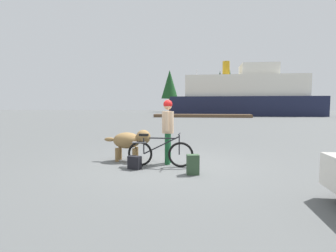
% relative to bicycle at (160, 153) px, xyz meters
% --- Properties ---
extents(ground_plane, '(160.00, 160.00, 0.00)m').
position_rel_bicycle_xyz_m(ground_plane, '(0.16, 0.20, -0.36)').
color(ground_plane, '#595B5B').
extents(bicycle, '(1.73, 0.44, 0.88)m').
position_rel_bicycle_xyz_m(bicycle, '(0.00, 0.00, 0.00)').
color(bicycle, black).
rests_on(bicycle, ground_plane).
extents(person_cyclist, '(0.32, 0.53, 1.75)m').
position_rel_bicycle_xyz_m(person_cyclist, '(0.17, 0.38, 0.69)').
color(person_cyclist, '#19592D').
rests_on(person_cyclist, ground_plane).
extents(dog, '(1.37, 0.54, 0.91)m').
position_rel_bicycle_xyz_m(dog, '(-0.95, 0.59, 0.23)').
color(dog, olive).
rests_on(dog, ground_plane).
extents(backpack, '(0.31, 0.25, 0.46)m').
position_rel_bicycle_xyz_m(backpack, '(0.89, -0.66, -0.13)').
color(backpack, '#334C33').
rests_on(backpack, ground_plane).
extents(handbag_pannier, '(0.36, 0.27, 0.33)m').
position_rel_bicycle_xyz_m(handbag_pannier, '(-0.58, -0.34, -0.20)').
color(handbag_pannier, black).
rests_on(handbag_pannier, ground_plane).
extents(dock_pier, '(12.82, 2.22, 0.40)m').
position_rel_bicycle_xyz_m(dock_pier, '(0.91, 28.87, -0.16)').
color(dock_pier, brown).
rests_on(dock_pier, ground_plane).
extents(ferry_boat, '(22.19, 8.14, 8.50)m').
position_rel_bicycle_xyz_m(ferry_boat, '(7.32, 36.23, 2.61)').
color(ferry_boat, '#191E38').
rests_on(ferry_boat, ground_plane).
extents(sailboat_moored, '(6.88, 1.93, 7.15)m').
position_rel_bicycle_xyz_m(sailboat_moored, '(-0.01, 34.92, 0.13)').
color(sailboat_moored, silver).
rests_on(sailboat_moored, ground_plane).
extents(pine_tree_far_left, '(3.99, 3.99, 10.01)m').
position_rel_bicycle_xyz_m(pine_tree_far_left, '(-7.03, 56.35, 6.24)').
color(pine_tree_far_left, '#4C331E').
rests_on(pine_tree_far_left, ground_plane).
extents(pine_tree_center, '(2.96, 2.96, 9.33)m').
position_rel_bicycle_xyz_m(pine_tree_center, '(4.68, 54.32, 5.30)').
color(pine_tree_center, '#4C331E').
rests_on(pine_tree_center, ground_plane).
extents(pine_tree_far_right, '(3.81, 3.81, 9.37)m').
position_rel_bicycle_xyz_m(pine_tree_far_right, '(14.08, 54.07, 5.34)').
color(pine_tree_far_right, '#4C331E').
rests_on(pine_tree_far_right, ground_plane).
extents(pine_tree_mid_back, '(3.03, 3.03, 11.08)m').
position_rel_bicycle_xyz_m(pine_tree_mid_back, '(7.01, 58.02, 6.26)').
color(pine_tree_mid_back, '#4C331E').
rests_on(pine_tree_mid_back, ground_plane).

